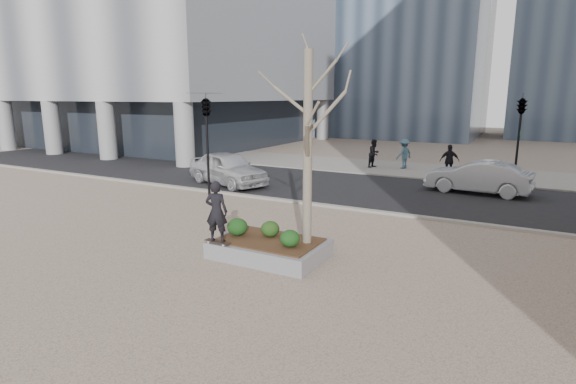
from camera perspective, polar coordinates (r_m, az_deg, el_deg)
The scene contains 18 objects.
ground at distance 13.07m, azimuth -6.17°, elevation -7.41°, with size 120.00×120.00×0.00m, color tan.
street at distance 21.75m, azimuth 8.92°, elevation 0.42°, with size 60.00×8.00×0.02m, color black.
far_sidewalk at distance 28.34m, azimuth 13.71°, elevation 2.93°, with size 60.00×6.00×0.02m, color gray.
planter at distance 12.48m, azimuth -2.38°, elevation -7.21°, with size 3.00×2.00×0.45m, color gray.
planter_mulch at distance 12.40m, azimuth -2.39°, elevation -6.14°, with size 2.70×1.70×0.04m, color #382314.
sycamore_tree at distance 11.58m, azimuth 2.55°, elevation 9.32°, with size 2.80×2.80×6.60m, color gray, non-canonical shape.
shrub_left at distance 12.78m, azimuth -6.45°, elevation -4.41°, with size 0.58×0.58×0.49m, color #153E13.
shrub_middle at distance 12.59m, azimuth -2.28°, elevation -4.70°, with size 0.52×0.52×0.45m, color #173A12.
shrub_right at distance 11.76m, azimuth 0.24°, elevation -5.91°, with size 0.53×0.53×0.45m, color #133A12.
skateboard at distance 12.30m, azimuth -8.94°, elevation -6.36°, with size 0.78×0.20×0.07m, color black, non-canonical shape.
skateboarder at distance 12.06m, azimuth -9.07°, elevation -2.46°, with size 0.60×0.40×1.65m, color black.
police_car at distance 22.53m, azimuth -7.66°, elevation 3.01°, with size 1.93×4.81×1.64m, color silver.
car_silver at distance 22.08m, azimuth 23.01°, elevation 1.76°, with size 1.57×4.51×1.49m, color #A1A3AA.
pedestrian_a at distance 28.34m, azimuth 10.89°, elevation 4.84°, with size 0.84×0.65×1.73m, color black.
pedestrian_b at distance 28.27m, azimuth 14.52°, elevation 4.72°, with size 1.16×0.67×1.79m, color #406174.
pedestrian_c at distance 26.01m, azimuth 19.82°, elevation 3.75°, with size 1.03×0.43×1.76m, color black.
traffic_light_near at distance 20.22m, azimuth -10.20°, elevation 5.93°, with size 0.60×2.48×4.50m, color black, non-canonical shape.
traffic_light_far at distance 24.80m, azimuth 27.21°, elevation 5.90°, with size 0.60×2.48×4.50m, color black, non-canonical shape.
Camera 1 is at (7.06, -10.11, 4.34)m, focal length 28.00 mm.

